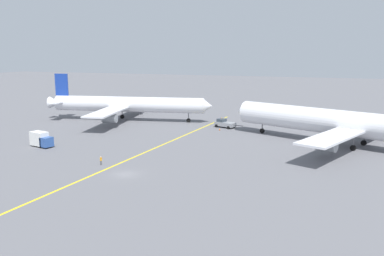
% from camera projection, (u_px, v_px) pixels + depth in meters
% --- Properties ---
extents(ground_plane, '(600.00, 600.00, 0.00)m').
position_uv_depth(ground_plane, '(125.00, 174.00, 72.81)').
color(ground_plane, slate).
extents(taxiway_stripe, '(9.95, 119.67, 0.01)m').
position_uv_depth(taxiway_stripe, '(131.00, 159.00, 83.50)').
color(taxiway_stripe, yellow).
rests_on(taxiway_stripe, ground).
extents(airliner_at_gate_left, '(54.14, 46.75, 14.89)m').
position_uv_depth(airliner_at_gate_left, '(127.00, 105.00, 128.46)').
color(airliner_at_gate_left, silver).
rests_on(airliner_at_gate_left, ground).
extents(airliner_being_pushed, '(58.33, 47.19, 15.72)m').
position_uv_depth(airliner_being_pushed, '(346.00, 124.00, 93.78)').
color(airliner_being_pushed, silver).
rests_on(airliner_being_pushed, ground).
extents(pushback_tug, '(9.12, 4.71, 2.81)m').
position_uv_depth(pushback_tug, '(225.00, 123.00, 117.51)').
color(pushback_tug, gray).
rests_on(pushback_tug, ground).
extents(gse_catering_truck_tall, '(6.23, 3.66, 3.50)m').
position_uv_depth(gse_catering_truck_tall, '(41.00, 139.00, 93.58)').
color(gse_catering_truck_tall, '#2D5199').
rests_on(gse_catering_truck_tall, ground).
extents(ground_crew_wing_walker_right, '(0.36, 0.50, 1.76)m').
position_uv_depth(ground_crew_wing_walker_right, '(101.00, 160.00, 78.59)').
color(ground_crew_wing_walker_right, '#4C4C51').
rests_on(ground_crew_wing_walker_right, ground).
extents(traffic_cone_nose_left, '(0.44, 0.44, 0.60)m').
position_uv_depth(traffic_cone_nose_left, '(220.00, 129.00, 113.33)').
color(traffic_cone_nose_left, orange).
rests_on(traffic_cone_nose_left, ground).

